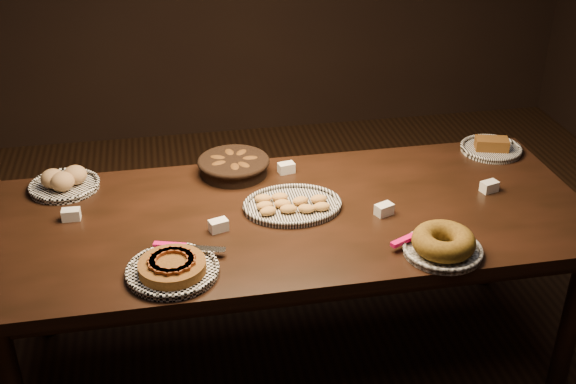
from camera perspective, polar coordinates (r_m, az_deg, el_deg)
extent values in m
plane|color=black|center=(3.32, 0.24, -12.88)|extent=(5.00, 5.00, 0.00)
cube|color=black|center=(2.88, 0.27, -2.12)|extent=(2.40, 1.00, 0.05)
cylinder|color=black|center=(3.17, 21.47, -9.40)|extent=(0.08, 0.08, 0.70)
cylinder|color=black|center=(3.42, -19.18, -5.87)|extent=(0.08, 0.08, 0.70)
cylinder|color=black|center=(3.71, 15.73, -2.38)|extent=(0.08, 0.08, 0.70)
torus|color=white|center=(2.55, -9.12, -6.04)|extent=(0.33, 0.33, 0.02)
cylinder|color=#472C0E|center=(2.54, -9.14, -5.84)|extent=(0.30, 0.30, 0.04)
cube|color=#622410|center=(2.51, -7.78, -5.53)|extent=(0.05, 0.08, 0.01)
cube|color=#622410|center=(2.53, -7.75, -5.13)|extent=(0.03, 0.08, 0.01)
cube|color=#622410|center=(2.56, -8.05, -4.80)|extent=(0.07, 0.08, 0.01)
cube|color=#622410|center=(2.57, -8.59, -4.60)|extent=(0.08, 0.06, 0.01)
cube|color=#622410|center=(2.58, -9.27, -4.58)|extent=(0.08, 0.02, 0.01)
cube|color=#622410|center=(2.57, -9.92, -4.73)|extent=(0.08, 0.06, 0.01)
cube|color=#622410|center=(2.56, -10.41, -5.03)|extent=(0.06, 0.08, 0.01)
cube|color=#622410|center=(2.53, -10.63, -5.41)|extent=(0.03, 0.08, 0.01)
cube|color=#622410|center=(2.51, -10.52, -5.80)|extent=(0.05, 0.08, 0.01)
cube|color=#622410|center=(2.49, -10.10, -6.09)|extent=(0.08, 0.07, 0.01)
cube|color=#622410|center=(2.47, -9.45, -6.21)|extent=(0.08, 0.04, 0.01)
cube|color=#622410|center=(2.47, -8.74, -6.14)|extent=(0.08, 0.04, 0.01)
cube|color=#622410|center=(2.49, -8.13, -5.89)|extent=(0.08, 0.07, 0.01)
cube|color=#FF0C70|center=(2.65, -9.32, -4.19)|extent=(0.12, 0.06, 0.02)
cube|color=silver|center=(2.63, -6.57, -4.47)|extent=(0.15, 0.08, 0.00)
torus|color=black|center=(2.90, 0.35, -0.93)|extent=(0.32, 0.32, 0.02)
ellipsoid|color=#B07B33|center=(2.83, -1.58, -1.51)|extent=(0.08, 0.06, 0.03)
ellipsoid|color=#B07B33|center=(2.84, 0.04, -1.34)|extent=(0.07, 0.05, 0.03)
ellipsoid|color=#B07B33|center=(2.85, 1.47, -1.32)|extent=(0.08, 0.06, 0.03)
ellipsoid|color=#B07B33|center=(2.86, 2.67, -1.15)|extent=(0.07, 0.05, 0.03)
ellipsoid|color=#B07B33|center=(2.87, -1.87, -1.08)|extent=(0.07, 0.05, 0.03)
ellipsoid|color=#B07B33|center=(2.88, -0.45, -0.93)|extent=(0.07, 0.05, 0.03)
ellipsoid|color=#B07B33|center=(2.90, 0.98, -0.69)|extent=(0.08, 0.06, 0.03)
ellipsoid|color=#B07B33|center=(2.91, 2.44, -0.55)|extent=(0.07, 0.05, 0.03)
ellipsoid|color=#B07B33|center=(2.92, -1.99, -0.51)|extent=(0.07, 0.05, 0.03)
ellipsoid|color=#B07B33|center=(2.93, -0.66, -0.40)|extent=(0.07, 0.04, 0.03)
torus|color=black|center=(2.68, 12.12, -4.39)|extent=(0.29, 0.29, 0.02)
torus|color=brown|center=(2.66, 12.19, -3.82)|extent=(0.31, 0.31, 0.08)
cube|color=#FF0C70|center=(2.68, 9.17, -3.78)|extent=(0.12, 0.07, 0.02)
cube|color=silver|center=(2.77, 11.07, -2.95)|extent=(0.15, 0.09, 0.00)
cylinder|color=black|center=(3.16, -4.31, 2.04)|extent=(0.34, 0.34, 0.07)
torus|color=black|center=(3.15, -4.32, 2.43)|extent=(0.32, 0.32, 0.02)
ellipsoid|color=#351E0A|center=(3.15, -3.01, 2.47)|extent=(0.10, 0.06, 0.04)
ellipsoid|color=#351E0A|center=(3.21, -3.70, 2.91)|extent=(0.10, 0.11, 0.04)
ellipsoid|color=#351E0A|center=(3.21, -4.65, 2.93)|extent=(0.06, 0.10, 0.04)
ellipsoid|color=#351E0A|center=(3.17, -5.57, 2.52)|extent=(0.11, 0.09, 0.04)
ellipsoid|color=#351E0A|center=(3.12, -5.49, 2.05)|extent=(0.11, 0.08, 0.04)
ellipsoid|color=#351E0A|center=(3.08, -4.21, 1.77)|extent=(0.06, 0.10, 0.04)
ellipsoid|color=#351E0A|center=(3.10, -3.50, 1.92)|extent=(0.09, 0.11, 0.04)
torus|color=white|center=(3.18, -17.27, 0.59)|extent=(0.29, 0.29, 0.02)
ellipsoid|color=#997246|center=(3.17, -18.10, 1.02)|extent=(0.10, 0.10, 0.08)
ellipsoid|color=#997246|center=(3.18, -16.48, 1.31)|extent=(0.10, 0.10, 0.08)
ellipsoid|color=#997246|center=(3.14, -17.40, 0.80)|extent=(0.10, 0.10, 0.08)
torus|color=black|center=(3.49, 15.76, 3.41)|extent=(0.28, 0.28, 0.02)
cube|color=#472C0E|center=(3.48, 15.80, 3.68)|extent=(0.17, 0.12, 0.05)
cube|color=white|center=(2.76, -5.51, -2.64)|extent=(0.08, 0.06, 0.04)
cube|color=white|center=(3.17, -0.13, 1.92)|extent=(0.08, 0.06, 0.04)
cube|color=white|center=(2.88, 7.60, -1.37)|extent=(0.08, 0.07, 0.04)
cube|color=white|center=(2.94, -16.76, -1.71)|extent=(0.07, 0.05, 0.04)
cube|color=white|center=(3.13, 15.62, 0.42)|extent=(0.08, 0.06, 0.04)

